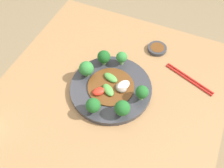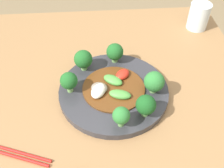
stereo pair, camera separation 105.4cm
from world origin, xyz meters
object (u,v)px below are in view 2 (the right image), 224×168
broccoli_west (121,116)px  broccoli_east (115,52)px  plate (112,91)px  broccoli_north (69,81)px  chopsticks (9,152)px  broccoli_southwest (146,105)px  stirfry_center (110,87)px  broccoli_northeast (83,59)px  broccoli_south (154,82)px  drinking_glass (199,16)px

broccoli_west → broccoli_east: broccoli_east is taller
plate → broccoli_west: broccoli_west is taller
broccoli_east → plate: bearing=171.5°
broccoli_north → chopsticks: broccoli_north is taller
broccoli_southwest → stirfry_center: broccoli_southwest is taller
broccoli_northeast → broccoli_north: (-0.09, 0.04, 0.00)m
broccoli_west → broccoli_north: broccoli_north is taller
broccoli_south → broccoli_northeast: 0.21m
broccoli_south → broccoli_northeast: same height
broccoli_northeast → broccoli_west: bearing=-157.0°
broccoli_south → drinking_glass: size_ratio=0.68×
broccoli_northeast → broccoli_north: broccoli_northeast is taller
broccoli_northeast → chopsticks: broccoli_northeast is taller
broccoli_east → chopsticks: broccoli_east is taller
drinking_glass → broccoli_southwest: bearing=147.1°
broccoli_southwest → broccoli_west: bearing=113.1°
broccoli_northeast → chopsticks: bearing=145.5°
broccoli_east → drinking_glass: (0.19, -0.32, -0.01)m
broccoli_southwest → chopsticks: bearing=102.5°
plate → drinking_glass: drinking_glass is taller
broccoli_west → broccoli_northeast: bearing=23.0°
broccoli_north → broccoli_east: same height
broccoli_south → stirfry_center: bearing=81.9°
drinking_glass → chopsticks: 0.75m
plate → broccoli_west: bearing=-174.1°
broccoli_south → broccoli_west: (-0.10, 0.10, -0.00)m
broccoli_southwest → broccoli_north: bearing=63.1°
broccoli_west → broccoli_northeast: 0.23m
stirfry_center → broccoli_northeast: bearing=39.3°
broccoli_south → broccoli_west: broccoli_south is taller
broccoli_west → broccoli_north: 0.18m
broccoli_west → broccoli_southwest: bearing=-66.9°
broccoli_west → broccoli_southwest: 0.07m
plate → broccoli_southwest: (-0.09, -0.08, 0.05)m
broccoli_south → broccoli_northeast: size_ratio=1.00×
broccoli_west → broccoli_northeast: (0.21, 0.09, 0.00)m
plate → broccoli_northeast: 0.13m
broccoli_northeast → drinking_glass: size_ratio=0.69×
broccoli_south → broccoli_north: size_ratio=1.03×
plate → drinking_glass: size_ratio=3.23×
broccoli_south → chopsticks: broccoli_south is taller
plate → broccoli_east: (0.12, -0.02, 0.04)m
broccoli_south → broccoli_east: size_ratio=1.04×
broccoli_north → drinking_glass: bearing=-55.9°
broccoli_northeast → broccoli_southwest: size_ratio=1.02×
broccoli_south → broccoli_east: 0.16m
broccoli_east → broccoli_south: bearing=-144.9°
plate → broccoli_east: 0.13m
broccoli_south → broccoli_southwest: (-0.08, 0.04, 0.00)m
broccoli_northeast → broccoli_east: size_ratio=1.04×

